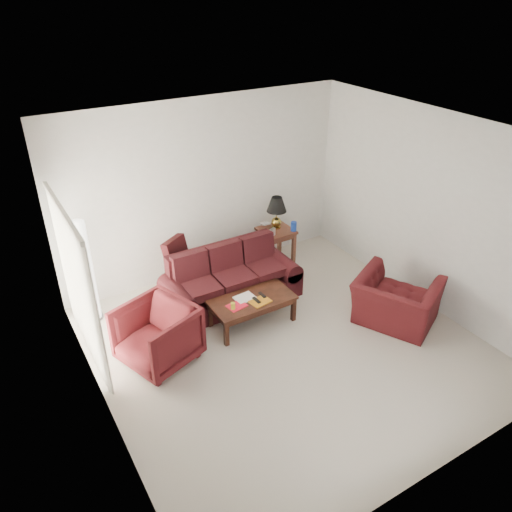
{
  "coord_description": "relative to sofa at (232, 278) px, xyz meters",
  "views": [
    {
      "loc": [
        -3.2,
        -4.5,
        4.59
      ],
      "look_at": [
        0.0,
        0.85,
        1.05
      ],
      "focal_mm": 35.0,
      "sensor_mm": 36.0,
      "label": 1
    }
  ],
  "objects": [
    {
      "name": "floor",
      "position": [
        0.13,
        -1.38,
        -0.44
      ],
      "size": [
        5.0,
        5.0,
        0.0
      ],
      "primitive_type": "plane",
      "color": "#BEB6A2",
      "rests_on": "ground"
    },
    {
      "name": "picture_frame",
      "position": [
        1.18,
        0.91,
        0.27
      ],
      "size": [
        0.15,
        0.18,
        0.06
      ],
      "primitive_type": "cube",
      "rotation": [
        1.36,
        0.0,
        -0.03
      ],
      "color": "#BDBCC1",
      "rests_on": "end_table"
    },
    {
      "name": "sofa",
      "position": [
        0.0,
        0.0,
        0.0
      ],
      "size": [
        2.23,
        1.13,
        0.88
      ],
      "primitive_type": null,
      "rotation": [
        0.0,
        0.0,
        0.09
      ],
      "color": "black",
      "rests_on": "ground"
    },
    {
      "name": "armchair_right",
      "position": [
        1.82,
        -1.73,
        -0.07
      ],
      "size": [
        1.4,
        1.47,
        0.74
      ],
      "primitive_type": "imported",
      "rotation": [
        0.0,
        0.0,
        2.04
      ],
      "color": "#410F12",
      "rests_on": "ground"
    },
    {
      "name": "table_lamp",
      "position": [
        1.36,
        0.82,
        0.48
      ],
      "size": [
        0.4,
        0.4,
        0.59
      ],
      "primitive_type": null,
      "rotation": [
        0.0,
        0.0,
        -0.13
      ],
      "color": "#AE8B36",
      "rests_on": "end_table"
    },
    {
      "name": "armchair_left",
      "position": [
        -1.52,
        -0.73,
        -0.02
      ],
      "size": [
        1.18,
        1.16,
        0.85
      ],
      "primitive_type": "imported",
      "rotation": [
        0.0,
        0.0,
        -1.23
      ],
      "color": "#471013",
      "rests_on": "ground"
    },
    {
      "name": "remote_a",
      "position": [
        0.0,
        -0.76,
        0.02
      ],
      "size": [
        0.06,
        0.17,
        0.02
      ],
      "primitive_type": "cube",
      "rotation": [
        0.0,
        0.0,
        0.05
      ],
      "color": "black",
      "rests_on": "coffee_table"
    },
    {
      "name": "floor_lamp",
      "position": [
        -2.03,
        0.69,
        0.38
      ],
      "size": [
        0.28,
        0.28,
        1.64
      ],
      "primitive_type": null,
      "rotation": [
        0.0,
        0.0,
        0.04
      ],
      "color": "silver",
      "rests_on": "ground"
    },
    {
      "name": "blue_canister",
      "position": [
        1.56,
        0.56,
        0.27
      ],
      "size": [
        0.11,
        0.11,
        0.17
      ],
      "primitive_type": "cylinder",
      "rotation": [
        0.0,
        0.0,
        0.02
      ],
      "color": "#193DA8",
      "rests_on": "end_table"
    },
    {
      "name": "blinds",
      "position": [
        -2.29,
        -0.08,
        0.64
      ],
      "size": [
        0.1,
        2.0,
        2.16
      ],
      "primitive_type": "cube",
      "color": "silver",
      "rests_on": "ground"
    },
    {
      "name": "remote_b",
      "position": [
        0.15,
        -0.68,
        0.02
      ],
      "size": [
        0.05,
        0.16,
        0.02
      ],
      "primitive_type": "cube",
      "rotation": [
        0.0,
        0.0,
        0.03
      ],
      "color": "black",
      "rests_on": "coffee_table"
    },
    {
      "name": "throw_pillow",
      "position": [
        -0.61,
        0.72,
        0.28
      ],
      "size": [
        0.52,
        0.44,
        0.48
      ],
      "primitive_type": "cube",
      "rotation": [
        -0.21,
        0.0,
        0.56
      ],
      "color": "black",
      "rests_on": "sofa"
    },
    {
      "name": "coffee_table",
      "position": [
        -0.02,
        -0.66,
        -0.22
      ],
      "size": [
        1.38,
        0.99,
        0.44
      ],
      "primitive_type": null,
      "rotation": [
        0.0,
        0.0,
        -0.33
      ],
      "color": "black",
      "rests_on": "ground"
    },
    {
      "name": "magazine_white",
      "position": [
        -0.1,
        -0.59,
        0.0
      ],
      "size": [
        0.31,
        0.24,
        0.02
      ],
      "primitive_type": "cube",
      "rotation": [
        0.0,
        0.0,
        0.08
      ],
      "color": "white",
      "rests_on": "coffee_table"
    },
    {
      "name": "clock",
      "position": [
        1.12,
        0.58,
        0.25
      ],
      "size": [
        0.15,
        0.1,
        0.14
      ],
      "primitive_type": "cube",
      "rotation": [
        0.0,
        0.0,
        0.4
      ],
      "color": "white",
      "rests_on": "end_table"
    },
    {
      "name": "magazine_red",
      "position": [
        -0.3,
        -0.71,
        0.0
      ],
      "size": [
        0.29,
        0.24,
        0.02
      ],
      "primitive_type": "cube",
      "rotation": [
        0.0,
        0.0,
        0.14
      ],
      "color": "red",
      "rests_on": "coffee_table"
    },
    {
      "name": "end_table",
      "position": [
        1.32,
        0.76,
        -0.13
      ],
      "size": [
        0.59,
        0.59,
        0.62
      ],
      "primitive_type": null,
      "rotation": [
        0.0,
        0.0,
        0.04
      ],
      "color": "#55251D",
      "rests_on": "ground"
    },
    {
      "name": "magazine_orange",
      "position": [
        0.05,
        -0.79,
        0.0
      ],
      "size": [
        0.32,
        0.25,
        0.02
      ],
      "primitive_type": "cube",
      "rotation": [
        0.0,
        0.0,
        0.14
      ],
      "color": "#BD7416",
      "rests_on": "coffee_table"
    },
    {
      "name": "yellow_glass",
      "position": [
        -0.38,
        -0.75,
        0.05
      ],
      "size": [
        0.09,
        0.09,
        0.11
      ],
      "primitive_type": "cylinder",
      "rotation": [
        0.0,
        0.0,
        -0.4
      ],
      "color": "gold",
      "rests_on": "coffee_table"
    }
  ]
}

